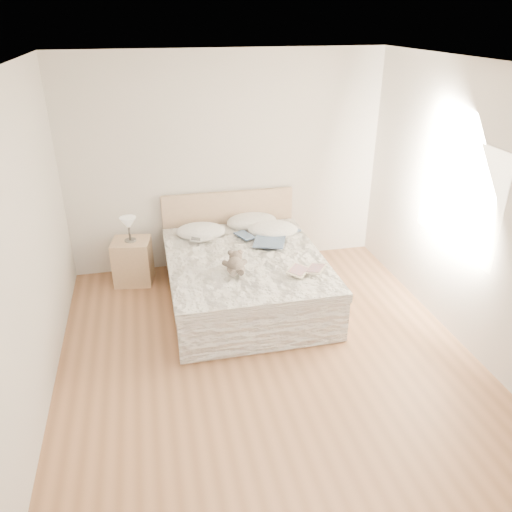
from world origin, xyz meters
The scene contains 17 objects.
floor centered at (0.00, 0.00, 0.00)m, with size 4.00×4.50×0.00m, color brown.
ceiling centered at (0.00, 0.00, 2.70)m, with size 4.00×4.50×0.00m, color white.
wall_back centered at (0.00, 2.25, 1.35)m, with size 4.00×0.02×2.70m, color silver.
wall_front centered at (0.00, -2.25, 1.35)m, with size 4.00×0.02×2.70m, color silver.
wall_left centered at (-2.00, 0.00, 1.35)m, with size 0.02×4.50×2.70m, color silver.
wall_right centered at (2.00, 0.00, 1.35)m, with size 0.02×4.50×2.70m, color silver.
window centered at (1.99, 0.30, 1.45)m, with size 0.02×1.30×1.10m, color white.
bed centered at (0.00, 1.19, 0.31)m, with size 1.72×2.14×1.00m.
nightstand centered at (-1.26, 1.92, 0.28)m, with size 0.45×0.40×0.56m, color tan.
table_lamp centered at (-1.26, 1.91, 0.78)m, with size 0.21×0.21×0.31m.
pillow_left centered at (-0.41, 1.84, 0.64)m, with size 0.61×0.42×0.18m, color white.
pillow_middle centered at (0.27, 2.01, 0.64)m, with size 0.65×0.46×0.20m, color white.
pillow_right centered at (0.47, 1.69, 0.64)m, with size 0.62×0.44×0.19m, color white.
blouse centered at (0.38, 1.45, 0.63)m, with size 0.56×0.59×0.02m, color #334664, non-canonical shape.
photo_book centered at (-0.42, 1.64, 0.63)m, with size 0.29×0.20×0.02m, color white.
childrens_book centered at (0.55, 0.58, 0.63)m, with size 0.38×0.26×0.02m, color beige.
teddy_bear centered at (-0.18, 0.71, 0.65)m, with size 0.23×0.33×0.17m, color brown, non-canonical shape.
Camera 1 is at (-0.99, -3.81, 3.06)m, focal length 35.00 mm.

